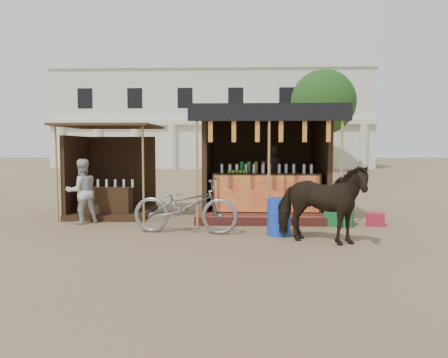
% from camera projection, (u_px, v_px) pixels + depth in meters
% --- Properties ---
extents(ground, '(120.00, 120.00, 0.00)m').
position_uv_depth(ground, '(221.00, 243.00, 8.28)').
color(ground, '#846B4C').
rests_on(ground, ground).
extents(main_stall, '(3.60, 3.61, 2.78)m').
position_uv_depth(main_stall, '(265.00, 177.00, 11.51)').
color(main_stall, brown).
rests_on(main_stall, ground).
extents(secondary_stall, '(2.40, 2.40, 2.38)m').
position_uv_depth(secondary_stall, '(107.00, 183.00, 11.55)').
color(secondary_stall, '#362113').
rests_on(secondary_stall, ground).
extents(cow, '(1.96, 1.45, 1.51)m').
position_uv_depth(cow, '(320.00, 204.00, 8.19)').
color(cow, black).
rests_on(cow, ground).
extents(motorbike, '(2.30, 1.02, 1.17)m').
position_uv_depth(motorbike, '(185.00, 206.00, 9.18)').
color(motorbike, gray).
rests_on(motorbike, ground).
extents(bystander, '(0.95, 0.91, 1.54)m').
position_uv_depth(bystander, '(82.00, 191.00, 10.34)').
color(bystander, beige).
rests_on(bystander, ground).
extents(blue_barrel, '(0.51, 0.51, 0.77)m').
position_uv_depth(blue_barrel, '(279.00, 217.00, 8.99)').
color(blue_barrel, '#183DB7').
rests_on(blue_barrel, ground).
extents(red_crate, '(0.51, 0.49, 0.29)m').
position_uv_depth(red_crate, '(375.00, 219.00, 10.13)').
color(red_crate, maroon).
rests_on(red_crate, ground).
extents(cooler, '(0.76, 0.65, 0.46)m').
position_uv_depth(cooler, '(339.00, 216.00, 10.04)').
color(cooler, '#17692D').
rests_on(cooler, ground).
extents(background_building, '(26.00, 7.45, 8.18)m').
position_uv_depth(background_building, '(213.00, 121.00, 37.88)').
color(background_building, silver).
rests_on(background_building, ground).
extents(tree, '(4.50, 4.40, 7.00)m').
position_uv_depth(tree, '(320.00, 105.00, 29.77)').
color(tree, '#382314').
rests_on(tree, ground).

